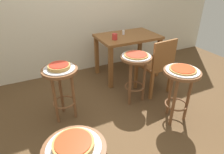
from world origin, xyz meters
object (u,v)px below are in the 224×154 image
(stool_middle, at_px, (180,84))
(cup_near_edge, at_px, (115,37))
(serving_plate_foreground, at_px, (74,147))
(pizza_rear, at_px, (59,66))
(pizza_middle, at_px, (183,69))
(serving_plate_rear, at_px, (59,69))
(stool_leftside, at_px, (135,68))
(pizza_foreground, at_px, (73,144))
(serving_plate_leftside, at_px, (136,56))
(stool_rear, at_px, (61,82))
(wooden_chair, at_px, (157,64))
(dining_table, at_px, (127,42))
(condiment_shaker, at_px, (123,32))
(pizza_leftside, at_px, (136,55))
(serving_plate_middle, at_px, (183,70))

(stool_middle, distance_m, cup_near_edge, 1.27)
(serving_plate_foreground, relative_size, pizza_rear, 1.39)
(pizza_middle, bearing_deg, serving_plate_foreground, -159.57)
(cup_near_edge, bearing_deg, pizza_rear, -149.80)
(serving_plate_rear, xyz_separation_m, cup_near_edge, (0.99, 0.58, 0.08))
(stool_leftside, distance_m, cup_near_edge, 0.69)
(pizza_foreground, xyz_separation_m, serving_plate_leftside, (1.15, 1.10, -0.03))
(pizza_foreground, height_order, serving_plate_rear, pizza_foreground)
(stool_rear, distance_m, wooden_chair, 1.38)
(pizza_foreground, relative_size, pizza_rear, 1.04)
(serving_plate_leftside, height_order, stool_rear, serving_plate_leftside)
(serving_plate_rear, bearing_deg, stool_leftside, -3.66)
(pizza_foreground, distance_m, pizza_middle, 1.48)
(serving_plate_leftside, relative_size, pizza_rear, 1.51)
(dining_table, relative_size, condiment_shaker, 13.09)
(pizza_leftside, relative_size, wooden_chair, 0.37)
(pizza_rear, xyz_separation_m, cup_near_edge, (0.99, 0.58, 0.05))
(stool_leftside, relative_size, serving_plate_leftside, 1.80)
(serving_plate_leftside, xyz_separation_m, serving_plate_rear, (-0.98, 0.06, 0.00))
(stool_leftside, relative_size, cup_near_edge, 7.38)
(stool_middle, xyz_separation_m, cup_near_edge, (-0.22, 1.22, 0.26))
(stool_middle, height_order, serving_plate_middle, serving_plate_middle)
(pizza_middle, height_order, condiment_shaker, condiment_shaker)
(pizza_middle, bearing_deg, serving_plate_middle, 0.00)
(serving_plate_rear, relative_size, pizza_rear, 1.42)
(serving_plate_foreground, xyz_separation_m, stool_leftside, (1.15, 1.10, -0.18))
(serving_plate_foreground, bearing_deg, dining_table, 51.67)
(stool_middle, xyz_separation_m, pizza_leftside, (-0.23, 0.58, 0.19))
(stool_middle, xyz_separation_m, wooden_chair, (0.17, 0.62, -0.04))
(serving_plate_leftside, relative_size, condiment_shaker, 4.94)
(serving_plate_middle, bearing_deg, serving_plate_rear, 152.01)
(pizza_foreground, xyz_separation_m, serving_plate_middle, (1.39, 0.52, -0.03))
(pizza_leftside, relative_size, condiment_shaker, 4.13)
(serving_plate_rear, bearing_deg, pizza_leftside, -3.66)
(pizza_leftside, bearing_deg, pizza_middle, -68.11)
(stool_middle, distance_m, stool_leftside, 0.63)
(stool_leftside, xyz_separation_m, serving_plate_rear, (-0.98, 0.06, 0.18))
(pizza_middle, bearing_deg, serving_plate_leftside, 111.89)
(serving_plate_middle, relative_size, pizza_middle, 1.24)
(pizza_middle, relative_size, dining_table, 0.30)
(stool_rear, bearing_deg, dining_table, 27.90)
(pizza_rear, bearing_deg, stool_leftside, -3.66)
(pizza_rear, bearing_deg, wooden_chair, -0.88)
(pizza_foreground, xyz_separation_m, stool_leftside, (1.15, 1.10, -0.20))
(pizza_middle, relative_size, cup_near_edge, 3.20)
(pizza_foreground, bearing_deg, condiment_shaker, 53.52)
(pizza_leftside, xyz_separation_m, stool_rear, (-0.98, 0.06, -0.19))
(serving_plate_middle, bearing_deg, stool_middle, -90.00)
(pizza_foreground, relative_size, wooden_chair, 0.31)
(pizza_leftside, height_order, dining_table, dining_table)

